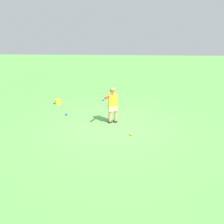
{
  "coord_description": "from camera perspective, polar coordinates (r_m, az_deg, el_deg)",
  "views": [
    {
      "loc": [
        -0.41,
        5.7,
        2.6
      ],
      "look_at": [
        -0.06,
        -0.06,
        0.45
      ],
      "focal_mm": 34.92,
      "sensor_mm": 36.0,
      "label": 1
    }
  ],
  "objects": [
    {
      "name": "ground_plane",
      "position": [
        6.28,
        -0.56,
        -4.03
      ],
      "size": [
        40.0,
        40.0,
        0.0
      ],
      "primitive_type": "plane",
      "color": "#519942"
    },
    {
      "name": "child_batter",
      "position": [
        6.37,
        0.08,
        2.62
      ],
      "size": [
        0.37,
        0.62,
        1.08
      ],
      "color": "#232328",
      "rests_on": "ground"
    },
    {
      "name": "play_ball_center_lawn",
      "position": [
        8.65,
        -2.26,
        3.19
      ],
      "size": [
        0.08,
        0.08,
        0.08
      ],
      "primitive_type": "sphere",
      "color": "blue",
      "rests_on": "ground"
    },
    {
      "name": "play_ball_far_right",
      "position": [
        7.29,
        -11.83,
        -0.57
      ],
      "size": [
        0.08,
        0.08,
        0.08
      ],
      "primitive_type": "sphere",
      "color": "blue",
      "rests_on": "ground"
    },
    {
      "name": "play_ball_by_bucket",
      "position": [
        5.82,
        5.02,
        -5.78
      ],
      "size": [
        0.08,
        0.08,
        0.08
      ],
      "primitive_type": "sphere",
      "color": "yellow",
      "rests_on": "ground"
    },
    {
      "name": "play_ball_midfield",
      "position": [
        8.41,
        1.31,
        2.74
      ],
      "size": [
        0.09,
        0.09,
        0.09
      ],
      "primitive_type": "sphere",
      "color": "yellow",
      "rests_on": "ground"
    },
    {
      "name": "toy_bucket",
      "position": [
        8.49,
        -14.0,
        2.69
      ],
      "size": [
        0.22,
        0.22,
        0.19
      ],
      "color": "yellow",
      "rests_on": "ground"
    }
  ]
}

